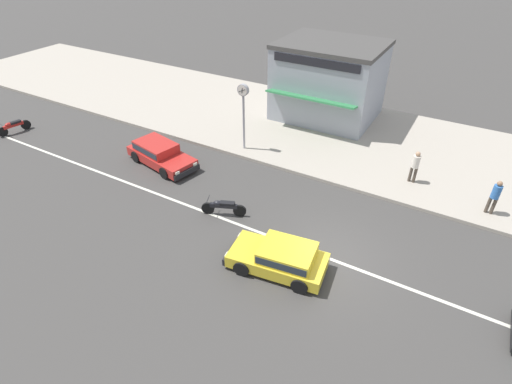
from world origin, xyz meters
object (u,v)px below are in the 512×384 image
at_px(hatchback_red_0, 160,153).
at_px(motorcycle_0, 223,207).
at_px(motorcycle_2, 13,126).
at_px(pedestrian_far_end, 415,165).
at_px(hatchback_yellow_3, 281,257).
at_px(pedestrian_mid_kerb, 495,195).
at_px(street_clock, 243,102).
at_px(shopfront_corner_warung, 329,80).

distance_m(hatchback_red_0, motorcycle_0, 5.62).
relative_size(motorcycle_0, motorcycle_2, 0.98).
height_order(hatchback_red_0, pedestrian_far_end, pedestrian_far_end).
xyz_separation_m(hatchback_yellow_3, pedestrian_mid_kerb, (6.26, 7.25, 0.49)).
xyz_separation_m(motorcycle_2, street_clock, (12.88, 4.94, 2.36)).
xyz_separation_m(motorcycle_0, street_clock, (-2.19, 5.32, 2.35)).
bearing_deg(motorcycle_0, street_clock, 112.40).
bearing_deg(hatchback_red_0, pedestrian_mid_kerb, 13.46).
height_order(pedestrian_mid_kerb, shopfront_corner_warung, shopfront_corner_warung).
bearing_deg(motorcycle_2, pedestrian_mid_kerb, 11.86).
bearing_deg(pedestrian_mid_kerb, street_clock, -178.58).
bearing_deg(motorcycle_2, hatchback_yellow_3, -6.17).
height_order(hatchback_red_0, motorcycle_0, hatchback_red_0).
height_order(motorcycle_0, motorcycle_2, same).
bearing_deg(motorcycle_2, motorcycle_0, -1.45).
relative_size(hatchback_red_0, motorcycle_0, 2.30).
bearing_deg(shopfront_corner_warung, street_clock, -109.35).
xyz_separation_m(hatchback_yellow_3, shopfront_corner_warung, (-3.57, 13.22, 1.82)).
distance_m(street_clock, pedestrian_mid_kerb, 12.16).
relative_size(hatchback_yellow_3, pedestrian_mid_kerb, 2.34).
distance_m(hatchback_yellow_3, pedestrian_far_end, 8.60).
distance_m(motorcycle_2, street_clock, 13.99).
bearing_deg(hatchback_red_0, motorcycle_0, -20.90).
height_order(motorcycle_0, street_clock, street_clock).
distance_m(hatchback_yellow_3, street_clock, 9.30).
distance_m(motorcycle_2, pedestrian_far_end, 22.37).
bearing_deg(hatchback_red_0, pedestrian_far_end, 20.86).
bearing_deg(shopfront_corner_warung, pedestrian_far_end, -38.51).
height_order(hatchback_yellow_3, street_clock, street_clock).
bearing_deg(motorcycle_0, hatchback_yellow_3, -24.53).
bearing_deg(pedestrian_mid_kerb, hatchback_red_0, -166.54).
xyz_separation_m(hatchback_red_0, pedestrian_mid_kerb, (15.09, 3.61, 0.49)).
xyz_separation_m(street_clock, shopfront_corner_warung, (2.20, 6.27, -0.37)).
height_order(hatchback_yellow_3, pedestrian_mid_kerb, pedestrian_mid_kerb).
xyz_separation_m(motorcycle_2, pedestrian_mid_kerb, (24.92, 5.23, 0.66)).
xyz_separation_m(hatchback_yellow_3, motorcycle_0, (-3.58, 1.64, -0.16)).
bearing_deg(shopfront_corner_warung, motorcycle_0, -90.04).
bearing_deg(hatchback_yellow_3, hatchback_red_0, 157.60).
height_order(motorcycle_0, pedestrian_far_end, pedestrian_far_end).
height_order(motorcycle_0, pedestrian_mid_kerb, pedestrian_mid_kerb).
xyz_separation_m(hatchback_yellow_3, motorcycle_2, (-18.65, 2.02, -0.16)).
distance_m(hatchback_red_0, street_clock, 5.01).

